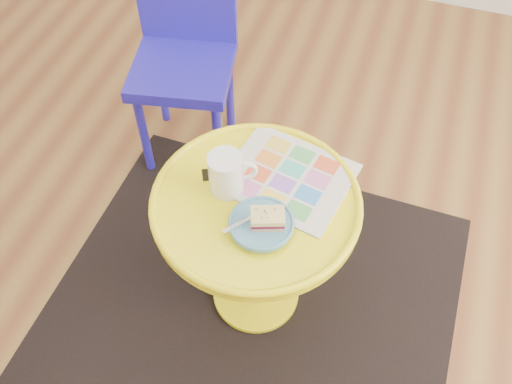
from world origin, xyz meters
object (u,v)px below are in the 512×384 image
(side_table, at_px, (256,232))
(newspaper, at_px, (288,177))
(plate, at_px, (261,224))
(chair, at_px, (185,47))
(mug, at_px, (227,173))

(side_table, relative_size, newspaper, 1.72)
(side_table, distance_m, newspaper, 0.19)
(side_table, distance_m, plate, 0.19)
(newspaper, relative_size, plate, 1.97)
(chair, relative_size, newspaper, 2.42)
(mug, bearing_deg, chair, 99.24)
(newspaper, bearing_deg, plate, -84.40)
(chair, xyz_separation_m, mug, (0.39, -0.61, 0.14))
(plate, bearing_deg, newspaper, 84.37)
(mug, xyz_separation_m, plate, (0.13, -0.10, -0.05))
(plate, bearing_deg, side_table, 117.25)
(side_table, height_order, newspaper, newspaper)
(side_table, height_order, mug, mug)
(side_table, height_order, plate, plate)
(newspaper, relative_size, mug, 2.58)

